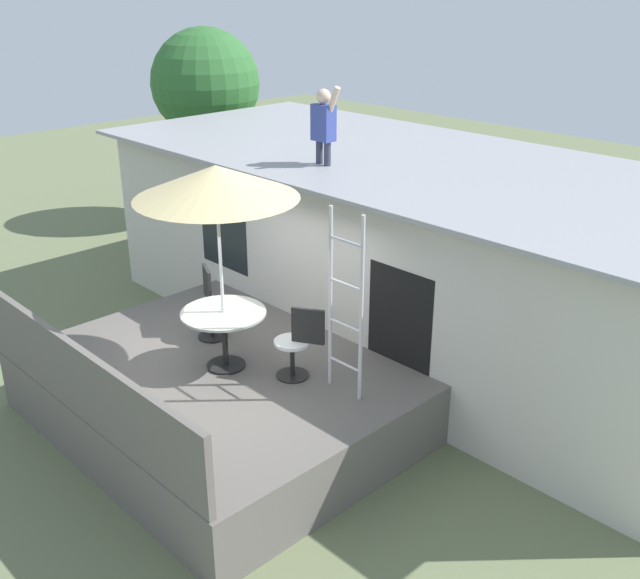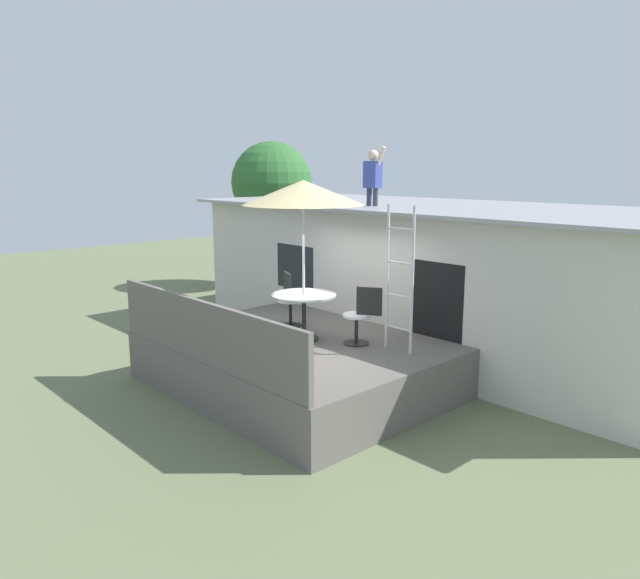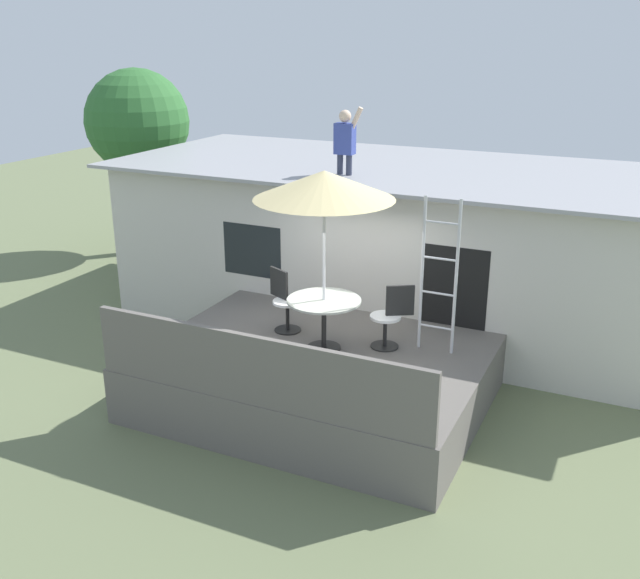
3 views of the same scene
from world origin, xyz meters
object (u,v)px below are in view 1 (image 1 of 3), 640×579
(step_ladder, at_px, (346,305))
(patio_table, at_px, (224,324))
(patio_chair_left, at_px, (210,304))
(patio_chair_right, at_px, (298,343))
(person_figure, at_px, (324,121))
(patio_umbrella, at_px, (216,182))
(backyard_tree, at_px, (205,85))

(step_ladder, bearing_deg, patio_table, -156.25)
(patio_chair_left, bearing_deg, step_ladder, 31.30)
(patio_chair_left, bearing_deg, patio_chair_right, 27.79)
(patio_chair_right, bearing_deg, patio_chair_left, -27.34)
(person_figure, bearing_deg, patio_umbrella, -72.81)
(patio_umbrella, relative_size, patio_chair_left, 2.76)
(patio_table, height_order, patio_chair_right, patio_chair_right)
(person_figure, bearing_deg, patio_chair_right, -51.34)
(patio_table, xyz_separation_m, step_ladder, (1.44, 0.63, 0.51))
(patio_table, distance_m, patio_chair_left, 0.94)
(person_figure, height_order, patio_chair_right, person_figure)
(patio_chair_left, relative_size, backyard_tree, 0.21)
(patio_umbrella, height_order, patio_chair_left, patio_umbrella)
(patio_umbrella, xyz_separation_m, step_ladder, (1.44, 0.63, -1.25))
(backyard_tree, bearing_deg, step_ladder, -27.09)
(patio_umbrella, distance_m, patio_chair_right, 2.11)
(person_figure, distance_m, patio_chair_left, 2.97)
(patio_table, height_order, patio_chair_left, patio_chair_left)
(patio_chair_right, distance_m, backyard_tree, 9.23)
(patio_table, height_order, step_ladder, step_ladder)
(patio_table, bearing_deg, patio_chair_left, 154.53)
(step_ladder, bearing_deg, backyard_tree, 152.91)
(backyard_tree, bearing_deg, patio_chair_left, -36.38)
(patio_umbrella, distance_m, patio_chair_left, 2.11)
(patio_umbrella, relative_size, person_figure, 2.29)
(patio_umbrella, relative_size, step_ladder, 1.15)
(step_ladder, relative_size, backyard_tree, 0.51)
(patio_chair_left, height_order, backyard_tree, backyard_tree)
(patio_table, relative_size, person_figure, 0.94)
(patio_umbrella, height_order, person_figure, person_figure)
(patio_umbrella, relative_size, patio_chair_right, 2.76)
(patio_umbrella, bearing_deg, backyard_tree, 144.79)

